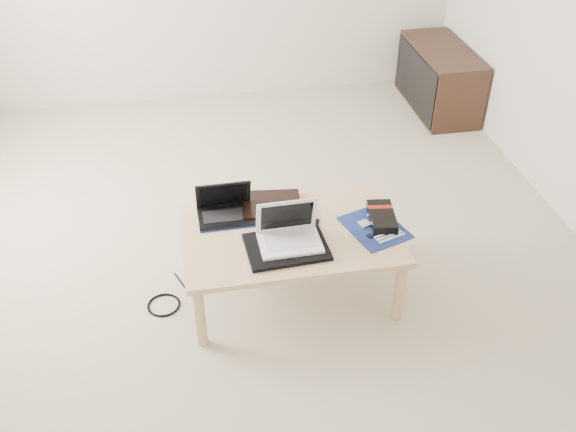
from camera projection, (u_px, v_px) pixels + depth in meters
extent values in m
plane|color=beige|center=(242.00, 238.00, 3.87)|extent=(4.00, 4.00, 0.00)
cube|color=beige|center=(326.00, 335.00, 1.47)|extent=(4.00, 0.10, 2.60)
cube|color=tan|center=(291.00, 234.00, 3.27)|extent=(1.10, 0.70, 0.03)
cylinder|color=tan|center=(200.00, 316.00, 3.07)|extent=(0.06, 0.06, 0.37)
cylinder|color=tan|center=(399.00, 291.00, 3.22)|extent=(0.06, 0.06, 0.37)
cylinder|color=tan|center=(192.00, 240.00, 3.55)|extent=(0.06, 0.06, 0.37)
cylinder|color=tan|center=(366.00, 221.00, 3.69)|extent=(0.06, 0.06, 0.37)
cube|color=#362016|center=(439.00, 78.00, 5.13)|extent=(0.40, 0.90, 0.50)
cube|color=black|center=(416.00, 80.00, 5.10)|extent=(0.02, 0.86, 0.44)
cube|color=black|center=(272.00, 205.00, 3.42)|extent=(0.33, 0.29, 0.03)
cube|color=black|center=(226.00, 217.00, 3.35)|extent=(0.29, 0.20, 0.02)
cube|color=black|center=(226.00, 215.00, 3.34)|extent=(0.24, 0.11, 0.00)
cube|color=black|center=(227.00, 223.00, 3.28)|extent=(0.06, 0.03, 0.00)
cube|color=black|center=(223.00, 194.00, 3.34)|extent=(0.29, 0.09, 0.18)
cube|color=black|center=(223.00, 195.00, 3.34)|extent=(0.24, 0.07, 0.14)
cube|color=#0B1842|center=(228.00, 229.00, 3.27)|extent=(0.29, 0.02, 0.01)
cube|color=black|center=(292.00, 228.00, 3.27)|extent=(0.30, 0.27, 0.01)
cube|color=white|center=(292.00, 227.00, 3.27)|extent=(0.24, 0.21, 0.00)
cube|color=silver|center=(309.00, 221.00, 3.32)|extent=(0.10, 0.25, 0.02)
cube|color=#9D9DA2|center=(309.00, 219.00, 3.31)|extent=(0.08, 0.20, 0.00)
cube|color=black|center=(287.00, 247.00, 3.14)|extent=(0.41, 0.31, 0.02)
cube|color=white|center=(290.00, 243.00, 3.14)|extent=(0.31, 0.22, 0.01)
cube|color=white|center=(290.00, 242.00, 3.13)|extent=(0.25, 0.12, 0.00)
cube|color=white|center=(293.00, 251.00, 3.07)|extent=(0.07, 0.03, 0.00)
cube|color=white|center=(287.00, 215.00, 3.14)|extent=(0.30, 0.06, 0.20)
cube|color=black|center=(287.00, 216.00, 3.14)|extent=(0.26, 0.05, 0.16)
cube|color=#0D1853|center=(375.00, 227.00, 3.28)|extent=(0.35, 0.39, 0.01)
cube|color=silver|center=(365.00, 224.00, 3.30)|extent=(0.07, 0.07, 0.01)
cube|color=gold|center=(376.00, 212.00, 3.38)|extent=(0.11, 0.04, 0.01)
cube|color=gold|center=(378.00, 214.00, 3.36)|extent=(0.11, 0.04, 0.01)
cube|color=silver|center=(387.00, 233.00, 3.23)|extent=(0.15, 0.06, 0.01)
cube|color=silver|center=(389.00, 236.00, 3.22)|extent=(0.15, 0.06, 0.01)
cube|color=silver|center=(392.00, 238.00, 3.20)|extent=(0.15, 0.06, 0.01)
cube|color=black|center=(370.00, 236.00, 3.21)|extent=(0.03, 0.03, 0.01)
cube|color=black|center=(382.00, 217.00, 3.31)|extent=(0.16, 0.27, 0.05)
cube|color=maroon|center=(381.00, 207.00, 3.34)|extent=(0.13, 0.05, 0.00)
torus|color=black|center=(277.00, 235.00, 3.23)|extent=(0.11, 0.11, 0.01)
torus|color=black|center=(164.00, 305.00, 3.39)|extent=(0.18, 0.18, 0.01)
cylinder|color=black|center=(188.00, 292.00, 3.48)|extent=(0.14, 0.33, 0.01)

